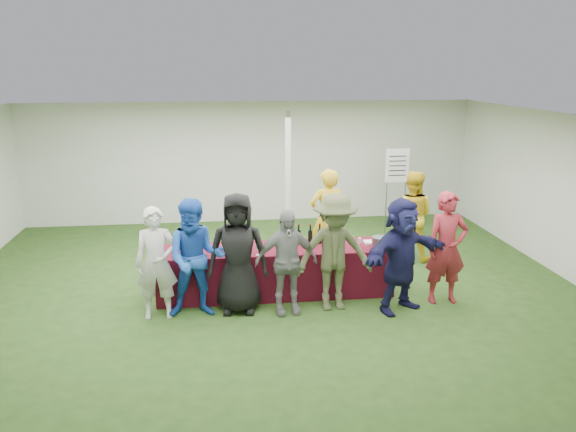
{
  "coord_description": "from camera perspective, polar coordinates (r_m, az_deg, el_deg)",
  "views": [
    {
      "loc": [
        -0.7,
        -8.49,
        3.48
      ],
      "look_at": [
        0.31,
        -0.33,
        1.25
      ],
      "focal_mm": 35.0,
      "sensor_mm": 36.0,
      "label": 1
    }
  ],
  "objects": [
    {
      "name": "ground",
      "position": [
        9.2,
        -2.19,
        -7.06
      ],
      "size": [
        60.0,
        60.0,
        0.0
      ],
      "primitive_type": "plane",
      "color": "#284719",
      "rests_on": "ground"
    },
    {
      "name": "tent",
      "position": [
        10.0,
        0.0,
        2.86
      ],
      "size": [
        10.0,
        10.0,
        10.0
      ],
      "color": "white",
      "rests_on": "ground"
    },
    {
      "name": "serving_table",
      "position": [
        8.77,
        -1.3,
        -5.57
      ],
      "size": [
        3.6,
        0.8,
        0.75
      ],
      "primitive_type": "cube",
      "color": "#520B17",
      "rests_on": "ground"
    },
    {
      "name": "wine_bottles",
      "position": [
        8.82,
        2.65,
        -2.05
      ],
      "size": [
        0.74,
        0.12,
        0.32
      ],
      "color": "black",
      "rests_on": "serving_table"
    },
    {
      "name": "wine_glasses",
      "position": [
        8.35,
        -4.07,
        -3.16
      ],
      "size": [
        2.7,
        0.18,
        0.16
      ],
      "color": "silver",
      "rests_on": "serving_table"
    },
    {
      "name": "water_bottle",
      "position": [
        8.7,
        -0.6,
        -2.4
      ],
      "size": [
        0.07,
        0.07,
        0.23
      ],
      "color": "silver",
      "rests_on": "serving_table"
    },
    {
      "name": "bar_towel",
      "position": [
        8.97,
        8.53,
        -2.63
      ],
      "size": [
        0.25,
        0.18,
        0.03
      ],
      "primitive_type": "cube",
      "color": "white",
      "rests_on": "serving_table"
    },
    {
      "name": "dump_bucket",
      "position": [
        8.71,
        9.32,
        -2.69
      ],
      "size": [
        0.25,
        0.25,
        0.18
      ],
      "primitive_type": "cylinder",
      "color": "slate",
      "rests_on": "serving_table"
    },
    {
      "name": "wine_list_sign",
      "position": [
        11.91,
        11.01,
        4.41
      ],
      "size": [
        0.5,
        0.03,
        1.8
      ],
      "color": "slate",
      "rests_on": "ground"
    },
    {
      "name": "staff_pourer",
      "position": [
        9.88,
        3.99,
        -0.17
      ],
      "size": [
        0.68,
        0.49,
        1.75
      ],
      "primitive_type": "imported",
      "rotation": [
        0.0,
        0.0,
        3.26
      ],
      "color": "gold",
      "rests_on": "ground"
    },
    {
      "name": "staff_back",
      "position": [
        10.42,
        12.41,
        0.03
      ],
      "size": [
        0.99,
        0.91,
        1.65
      ],
      "primitive_type": "imported",
      "rotation": [
        0.0,
        0.0,
        2.69
      ],
      "color": "gold",
      "rests_on": "ground"
    },
    {
      "name": "customer_0",
      "position": [
        8.04,
        -13.21,
        -4.71
      ],
      "size": [
        0.61,
        0.42,
        1.61
      ],
      "primitive_type": "imported",
      "rotation": [
        0.0,
        0.0,
        0.06
      ],
      "color": "beige",
      "rests_on": "ground"
    },
    {
      "name": "customer_1",
      "position": [
        7.96,
        -9.35,
        -4.28
      ],
      "size": [
        0.84,
        0.66,
        1.71
      ],
      "primitive_type": "imported",
      "rotation": [
        0.0,
        0.0,
        -0.01
      ],
      "color": "#1D4DB3",
      "rests_on": "ground"
    },
    {
      "name": "customer_2",
      "position": [
        8.03,
        -5.11,
        -3.81
      ],
      "size": [
        0.9,
        0.63,
        1.75
      ],
      "primitive_type": "imported",
      "rotation": [
        0.0,
        0.0,
        -0.09
      ],
      "color": "black",
      "rests_on": "ground"
    },
    {
      "name": "customer_3",
      "position": [
        7.98,
        -0.19,
        -4.68
      ],
      "size": [
        0.94,
        0.47,
        1.54
      ],
      "primitive_type": "imported",
      "rotation": [
        0.0,
        0.0,
        0.11
      ],
      "color": "gray",
      "rests_on": "ground"
    },
    {
      "name": "customer_4",
      "position": [
        8.1,
        4.75,
        -3.7
      ],
      "size": [
        1.15,
        0.7,
        1.73
      ],
      "primitive_type": "imported",
      "rotation": [
        0.0,
        0.0,
        0.05
      ],
      "color": "#464D2D",
      "rests_on": "ground"
    },
    {
      "name": "customer_5",
      "position": [
        8.2,
        11.43,
        -3.92
      ],
      "size": [
        1.62,
        1.15,
        1.68
      ],
      "primitive_type": "imported",
      "rotation": [
        0.0,
        0.0,
        0.47
      ],
      "color": "#171741",
      "rests_on": "ground"
    },
    {
      "name": "customer_6",
      "position": [
        8.64,
        15.82,
        -3.15
      ],
      "size": [
        0.62,
        0.41,
        1.7
      ],
      "primitive_type": "imported",
      "rotation": [
        0.0,
        0.0,
        -0.01
      ],
      "color": "maroon",
      "rests_on": "ground"
    }
  ]
}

